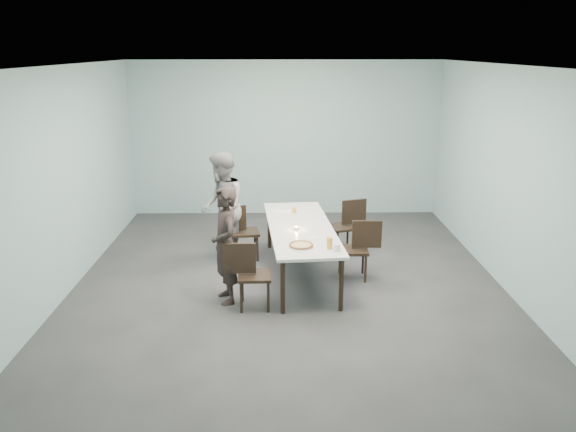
{
  "coord_description": "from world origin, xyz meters",
  "views": [
    {
      "loc": [
        -0.11,
        -7.42,
        3.22
      ],
      "look_at": [
        0.0,
        -0.06,
        1.0
      ],
      "focal_mm": 35.0,
      "sensor_mm": 36.0,
      "label": 1
    }
  ],
  "objects_px": {
    "side_plate": "(311,238)",
    "chair_near_right": "(359,245)",
    "water_tumbler": "(337,248)",
    "chair_near_left": "(248,271)",
    "pizza": "(301,245)",
    "chair_far_right": "(348,222)",
    "chair_far_left": "(240,228)",
    "tealight": "(296,228)",
    "table": "(301,230)",
    "beer_glass": "(330,243)",
    "diner_near": "(226,245)",
    "diner_far": "(222,207)",
    "amber_tumbler": "(294,210)"
  },
  "relations": [
    {
      "from": "table",
      "to": "pizza",
      "type": "relative_size",
      "value": 7.85
    },
    {
      "from": "tealight",
      "to": "beer_glass",
      "type": "bearing_deg",
      "value": -62.96
    },
    {
      "from": "diner_far",
      "to": "water_tumbler",
      "type": "xyz_separation_m",
      "value": [
        1.61,
        -1.69,
        -0.06
      ]
    },
    {
      "from": "chair_near_left",
      "to": "tealight",
      "type": "height_order",
      "value": "chair_near_left"
    },
    {
      "from": "chair_near_right",
      "to": "beer_glass",
      "type": "height_order",
      "value": "beer_glass"
    },
    {
      "from": "chair_far_right",
      "to": "side_plate",
      "type": "bearing_deg",
      "value": 47.18
    },
    {
      "from": "chair_near_right",
      "to": "pizza",
      "type": "xyz_separation_m",
      "value": [
        -0.86,
        -0.74,
        0.27
      ]
    },
    {
      "from": "chair_far_right",
      "to": "diner_near",
      "type": "relative_size",
      "value": 0.56
    },
    {
      "from": "chair_far_right",
      "to": "chair_near_right",
      "type": "bearing_deg",
      "value": 72.86
    },
    {
      "from": "diner_near",
      "to": "beer_glass",
      "type": "relative_size",
      "value": 10.32
    },
    {
      "from": "chair_far_right",
      "to": "chair_far_left",
      "type": "bearing_deg",
      "value": -9.11
    },
    {
      "from": "diner_far",
      "to": "beer_glass",
      "type": "xyz_separation_m",
      "value": [
        1.52,
        -1.59,
        -0.03
      ]
    },
    {
      "from": "diner_near",
      "to": "diner_far",
      "type": "distance_m",
      "value": 1.53
    },
    {
      "from": "side_plate",
      "to": "water_tumbler",
      "type": "bearing_deg",
      "value": -59.17
    },
    {
      "from": "water_tumbler",
      "to": "chair_near_left",
      "type": "bearing_deg",
      "value": -178.78
    },
    {
      "from": "tealight",
      "to": "table",
      "type": "bearing_deg",
      "value": 67.4
    },
    {
      "from": "chair_near_left",
      "to": "diner_far",
      "type": "distance_m",
      "value": 1.81
    },
    {
      "from": "chair_far_right",
      "to": "diner_far",
      "type": "height_order",
      "value": "diner_far"
    },
    {
      "from": "chair_far_left",
      "to": "tealight",
      "type": "distance_m",
      "value": 1.24
    },
    {
      "from": "table",
      "to": "chair_far_left",
      "type": "bearing_deg",
      "value": 143.06
    },
    {
      "from": "chair_far_left",
      "to": "tealight",
      "type": "height_order",
      "value": "chair_far_left"
    },
    {
      "from": "table",
      "to": "tealight",
      "type": "xyz_separation_m",
      "value": [
        -0.06,
        -0.16,
        0.08
      ]
    },
    {
      "from": "chair_far_left",
      "to": "diner_near",
      "type": "relative_size",
      "value": 0.56
    },
    {
      "from": "chair_near_left",
      "to": "diner_far",
      "type": "relative_size",
      "value": 0.51
    },
    {
      "from": "diner_near",
      "to": "water_tumbler",
      "type": "distance_m",
      "value": 1.43
    },
    {
      "from": "water_tumbler",
      "to": "tealight",
      "type": "relative_size",
      "value": 1.61
    },
    {
      "from": "side_plate",
      "to": "chair_near_right",
      "type": "bearing_deg",
      "value": 29.68
    },
    {
      "from": "diner_far",
      "to": "tealight",
      "type": "height_order",
      "value": "diner_far"
    },
    {
      "from": "table",
      "to": "beer_glass",
      "type": "relative_size",
      "value": 17.78
    },
    {
      "from": "chair_far_left",
      "to": "beer_glass",
      "type": "xyz_separation_m",
      "value": [
        1.26,
        -1.63,
        0.32
      ]
    },
    {
      "from": "chair_far_left",
      "to": "beer_glass",
      "type": "bearing_deg",
      "value": -61.14
    },
    {
      "from": "chair_near_left",
      "to": "beer_glass",
      "type": "relative_size",
      "value": 5.8
    },
    {
      "from": "chair_far_right",
      "to": "chair_near_left",
      "type": "bearing_deg",
      "value": 34.93
    },
    {
      "from": "pizza",
      "to": "chair_near_left",
      "type": "bearing_deg",
      "value": -164.22
    },
    {
      "from": "tealight",
      "to": "amber_tumbler",
      "type": "distance_m",
      "value": 0.85
    },
    {
      "from": "chair_near_right",
      "to": "pizza",
      "type": "distance_m",
      "value": 1.16
    },
    {
      "from": "diner_near",
      "to": "beer_glass",
      "type": "bearing_deg",
      "value": 68.62
    },
    {
      "from": "pizza",
      "to": "beer_glass",
      "type": "height_order",
      "value": "beer_glass"
    },
    {
      "from": "chair_near_left",
      "to": "water_tumbler",
      "type": "bearing_deg",
      "value": -0.21
    },
    {
      "from": "diner_near",
      "to": "side_plate",
      "type": "height_order",
      "value": "diner_near"
    },
    {
      "from": "chair_far_left",
      "to": "diner_far",
      "type": "height_order",
      "value": "diner_far"
    },
    {
      "from": "table",
      "to": "chair_far_right",
      "type": "xyz_separation_m",
      "value": [
        0.8,
        0.98,
        -0.19
      ]
    },
    {
      "from": "table",
      "to": "side_plate",
      "type": "height_order",
      "value": "side_plate"
    },
    {
      "from": "chair_far_right",
      "to": "amber_tumbler",
      "type": "height_order",
      "value": "chair_far_right"
    },
    {
      "from": "diner_far",
      "to": "pizza",
      "type": "relative_size",
      "value": 5.04
    },
    {
      "from": "chair_far_left",
      "to": "side_plate",
      "type": "xyz_separation_m",
      "value": [
        1.05,
        -1.22,
        0.25
      ]
    },
    {
      "from": "amber_tumbler",
      "to": "table",
      "type": "bearing_deg",
      "value": -83.99
    },
    {
      "from": "side_plate",
      "to": "tealight",
      "type": "height_order",
      "value": "tealight"
    },
    {
      "from": "chair_far_right",
      "to": "water_tumbler",
      "type": "distance_m",
      "value": 2.07
    },
    {
      "from": "chair_near_right",
      "to": "water_tumbler",
      "type": "xyz_separation_m",
      "value": [
        -0.41,
        -0.9,
        0.29
      ]
    }
  ]
}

